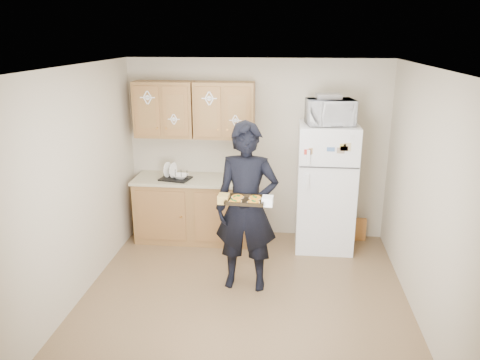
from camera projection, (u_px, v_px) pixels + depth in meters
The scene contains 23 objects.
floor at pixel (244, 296), 5.23m from camera, with size 3.60×3.60×0.00m, color brown.
ceiling at pixel (245, 67), 4.48m from camera, with size 3.60×3.60×0.00m, color white.
wall_back at pixel (257, 150), 6.56m from camera, with size 3.60×0.04×2.50m, color #C1B49C.
wall_front at pixel (219, 276), 3.14m from camera, with size 3.60×0.04×2.50m, color #C1B49C.
wall_left at pixel (78, 185), 5.03m from camera, with size 0.04×3.60×2.50m, color #C1B49C.
wall_right at pixel (424, 196), 4.67m from camera, with size 0.04×3.60×2.50m, color #C1B49C.
refrigerator at pixel (326, 187), 6.23m from camera, with size 0.75×0.70×1.70m, color white.
base_cabinet at pixel (195, 210), 6.59m from camera, with size 1.60×0.60×0.86m, color brown.
countertop at pixel (194, 180), 6.45m from camera, with size 1.64×0.64×0.04m, color #B7AE8C.
upper_cab_left at pixel (165, 109), 6.34m from camera, with size 0.80×0.33×0.75m, color brown.
upper_cab_right at pixel (224, 110), 6.26m from camera, with size 0.80×0.33×0.75m, color brown.
cereal_box at pixel (359, 229), 6.62m from camera, with size 0.20×0.07×0.32m, color gold.
person at pixel (247, 208), 5.18m from camera, with size 0.70×0.46×1.92m, color black.
baking_tray at pixel (245, 201), 4.84m from camera, with size 0.40×0.29×0.04m, color black.
pizza_front_left at pixel (235, 201), 4.78m from camera, with size 0.13×0.13×0.02m, color gold.
pizza_front_right at pixel (254, 202), 4.75m from camera, with size 0.13×0.13×0.02m, color gold.
pizza_back_left at pixel (238, 197), 4.91m from camera, with size 0.13×0.13×0.02m, color gold.
pizza_back_right at pixel (255, 198), 4.88m from camera, with size 0.13×0.13×0.02m, color gold.
microwave at pixel (330, 112), 5.88m from camera, with size 0.58×0.39×0.32m, color white.
foil_pan at pixel (328, 96), 5.86m from camera, with size 0.31×0.22×0.07m, color silver.
dish_rack at pixel (175, 174), 6.37m from camera, with size 0.39×0.29×0.16m, color black.
bowl at pixel (181, 176), 6.38m from camera, with size 0.21×0.21×0.05m, color white.
soap_bottle at pixel (243, 177), 6.23m from camera, with size 0.08×0.08×0.17m, color white.
Camera 1 is at (0.44, -4.58, 2.81)m, focal length 35.00 mm.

